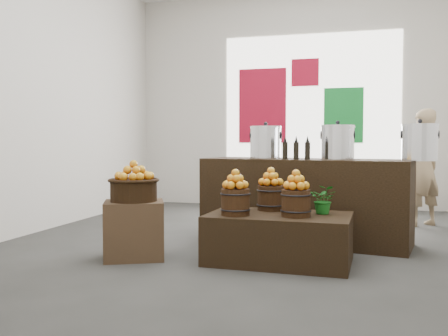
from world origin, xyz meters
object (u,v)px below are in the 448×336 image
(stock_pot_left, at_px, (266,143))
(stock_pot_right, at_px, (420,143))
(crate, at_px, (134,230))
(stock_pot_center, at_px, (338,143))
(display_table, at_px, (279,238))
(shopper, at_px, (422,168))
(wicker_basket, at_px, (134,191))
(counter, at_px, (304,200))

(stock_pot_left, bearing_deg, stock_pot_right, -10.04)
(crate, bearing_deg, stock_pot_center, 32.40)
(crate, xyz_separation_m, stock_pot_right, (2.89, 1.12, 0.90))
(stock_pot_right, bearing_deg, display_table, -147.85)
(stock_pot_left, distance_m, shopper, 2.55)
(display_table, bearing_deg, wicker_basket, -169.02)
(stock_pot_left, bearing_deg, crate, -128.12)
(wicker_basket, bearing_deg, crate, 0.00)
(display_table, relative_size, stock_pot_left, 3.71)
(stock_pot_left, distance_m, stock_pot_center, 0.90)
(counter, bearing_deg, stock_pot_left, 180.00)
(counter, xyz_separation_m, stock_pot_right, (1.27, -0.23, 0.70))
(crate, distance_m, stock_pot_right, 3.23)
(crate, height_order, counter, counter)
(counter, bearing_deg, wicker_basket, -130.32)
(crate, xyz_separation_m, counter, (1.62, 1.34, 0.20))
(crate, height_order, shopper, shopper)
(stock_pot_left, relative_size, stock_pot_right, 1.00)
(stock_pot_center, distance_m, shopper, 2.06)
(counter, distance_m, stock_pot_right, 1.47)
(stock_pot_left, bearing_deg, stock_pot_center, -10.04)
(display_table, height_order, stock_pot_right, stock_pot_right)
(counter, distance_m, stock_pot_left, 0.86)
(shopper, bearing_deg, counter, 9.21)
(wicker_basket, relative_size, stock_pot_left, 1.26)
(display_table, distance_m, stock_pot_left, 1.58)
(crate, relative_size, stock_pot_left, 1.57)
(crate, relative_size, display_table, 0.42)
(wicker_basket, distance_m, shopper, 4.31)
(crate, relative_size, shopper, 0.35)
(stock_pot_left, bearing_deg, shopper, 37.17)
(counter, distance_m, shopper, 2.24)
(stock_pot_right, bearing_deg, stock_pot_left, 169.96)
(stock_pot_left, xyz_separation_m, stock_pot_right, (1.77, -0.31, 0.00))
(display_table, distance_m, stock_pot_right, 1.92)
(crate, xyz_separation_m, display_table, (1.49, 0.23, -0.06))
(wicker_basket, height_order, stock_pot_left, stock_pot_left)
(wicker_basket, bearing_deg, counter, 39.64)
(stock_pot_left, bearing_deg, display_table, -73.18)
(display_table, height_order, shopper, shopper)
(wicker_basket, distance_m, display_table, 1.57)
(display_table, relative_size, stock_pot_right, 3.71)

